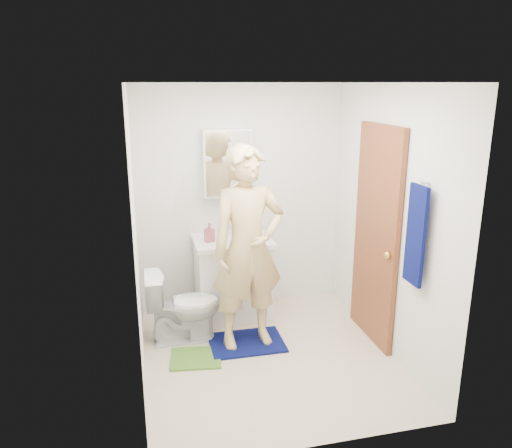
{
  "coord_description": "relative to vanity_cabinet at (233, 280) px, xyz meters",
  "views": [
    {
      "loc": [
        -1.05,
        -3.89,
        2.4
      ],
      "look_at": [
        -0.06,
        0.25,
        1.19
      ],
      "focal_mm": 35.0,
      "sensor_mm": 36.0,
      "label": 1
    }
  ],
  "objects": [
    {
      "name": "faucet",
      "position": [
        0.0,
        0.18,
        0.51
      ],
      "size": [
        0.03,
        0.03,
        0.12
      ],
      "primitive_type": "cylinder",
      "color": "silver",
      "rests_on": "countertop"
    },
    {
      "name": "sink_basin",
      "position": [
        0.0,
        0.0,
        0.44
      ],
      "size": [
        0.4,
        0.4,
        0.03
      ],
      "primitive_type": "cylinder",
      "color": "white",
      "rests_on": "countertop"
    },
    {
      "name": "towel",
      "position": [
        1.18,
        -1.48,
        0.85
      ],
      "size": [
        0.03,
        0.24,
        0.8
      ],
      "primitive_type": "cube",
      "color": "#080F4E",
      "rests_on": "wall_right"
    },
    {
      "name": "soap_dispenser",
      "position": [
        -0.24,
        -0.03,
        0.55
      ],
      "size": [
        0.11,
        0.11,
        0.19
      ],
      "primitive_type": "imported",
      "rotation": [
        0.0,
        0.0,
        0.25
      ],
      "color": "#AB5062",
      "rests_on": "countertop"
    },
    {
      "name": "medicine_cabinet",
      "position": [
        0.0,
        0.22,
        1.2
      ],
      "size": [
        0.5,
        0.12,
        0.7
      ],
      "primitive_type": "cube",
      "color": "white",
      "rests_on": "wall_back"
    },
    {
      "name": "countertop",
      "position": [
        0.0,
        0.0,
        0.43
      ],
      "size": [
        0.79,
        0.59,
        0.05
      ],
      "primitive_type": "cube",
      "color": "white",
      "rests_on": "vanity_cabinet"
    },
    {
      "name": "floor",
      "position": [
        0.15,
        -0.91,
        -0.41
      ],
      "size": [
        2.2,
        2.4,
        0.02
      ],
      "primitive_type": "cube",
      "color": "beige",
      "rests_on": "ground"
    },
    {
      "name": "door",
      "position": [
        1.22,
        -0.76,
        0.62
      ],
      "size": [
        0.05,
        0.8,
        2.05
      ],
      "primitive_type": "cube",
      "color": "brown",
      "rests_on": "ground"
    },
    {
      "name": "wall_left",
      "position": [
        -0.96,
        -0.91,
        0.8
      ],
      "size": [
        0.02,
        2.4,
        2.4
      ],
      "primitive_type": "cube",
      "color": "silver",
      "rests_on": "ground"
    },
    {
      "name": "green_rug",
      "position": [
        -0.5,
        -0.81,
        -0.39
      ],
      "size": [
        0.49,
        0.43,
        0.02
      ],
      "primitive_type": "cube",
      "rotation": [
        0.0,
        0.0,
        -0.13
      ],
      "color": "#51832B",
      "rests_on": "floor"
    },
    {
      "name": "wall_right",
      "position": [
        1.26,
        -0.91,
        0.8
      ],
      "size": [
        0.02,
        2.4,
        2.4
      ],
      "primitive_type": "cube",
      "color": "silver",
      "rests_on": "ground"
    },
    {
      "name": "man",
      "position": [
        0.02,
        -0.65,
        0.56
      ],
      "size": [
        0.73,
        0.53,
        1.87
      ],
      "primitive_type": "imported",
      "rotation": [
        0.0,
        0.0,
        0.12
      ],
      "color": "tan",
      "rests_on": "bath_mat"
    },
    {
      "name": "wall_back",
      "position": [
        0.15,
        0.3,
        0.8
      ],
      "size": [
        2.2,
        0.02,
        2.4
      ],
      "primitive_type": "cube",
      "color": "silver",
      "rests_on": "ground"
    },
    {
      "name": "wall_front",
      "position": [
        0.15,
        -2.12,
        0.8
      ],
      "size": [
        2.2,
        0.02,
        2.4
      ],
      "primitive_type": "cube",
      "color": "silver",
      "rests_on": "ground"
    },
    {
      "name": "bath_mat",
      "position": [
        0.0,
        -0.65,
        -0.39
      ],
      "size": [
        0.7,
        0.51,
        0.02
      ],
      "primitive_type": "cube",
      "rotation": [
        0.0,
        0.0,
        -0.01
      ],
      "color": "#080F4E",
      "rests_on": "floor"
    },
    {
      "name": "toilet",
      "position": [
        -0.56,
        -0.42,
        -0.05
      ],
      "size": [
        0.69,
        0.4,
        0.7
      ],
      "primitive_type": "imported",
      "rotation": [
        0.0,
        0.0,
        1.56
      ],
      "color": "white",
      "rests_on": "floor"
    },
    {
      "name": "vanity_cabinet",
      "position": [
        0.0,
        0.0,
        0.0
      ],
      "size": [
        0.75,
        0.55,
        0.8
      ],
      "primitive_type": "cube",
      "color": "white",
      "rests_on": "floor"
    },
    {
      "name": "toothbrush_cup",
      "position": [
        0.16,
        0.08,
        0.5
      ],
      "size": [
        0.16,
        0.16,
        0.11
      ],
      "primitive_type": "imported",
      "rotation": [
        0.0,
        0.0,
        -0.2
      ],
      "color": "#783C85",
      "rests_on": "countertop"
    },
    {
      "name": "door_knob",
      "position": [
        1.18,
        -1.08,
        0.55
      ],
      "size": [
        0.07,
        0.07,
        0.07
      ],
      "primitive_type": "sphere",
      "color": "gold",
      "rests_on": "door"
    },
    {
      "name": "ceiling",
      "position": [
        0.15,
        -0.91,
        2.01
      ],
      "size": [
        2.2,
        2.4,
        0.02
      ],
      "primitive_type": "cube",
      "color": "white",
      "rests_on": "ground"
    },
    {
      "name": "towel_hook",
      "position": [
        1.22,
        -1.48,
        1.27
      ],
      "size": [
        0.06,
        0.02,
        0.02
      ],
      "primitive_type": "cylinder",
      "rotation": [
        0.0,
        1.57,
        0.0
      ],
      "color": "silver",
      "rests_on": "wall_right"
    },
    {
      "name": "mirror_panel",
      "position": [
        0.0,
        0.16,
        1.2
      ],
      "size": [
        0.46,
        0.01,
        0.66
      ],
      "primitive_type": "cube",
      "color": "white",
      "rests_on": "wall_back"
    }
  ]
}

